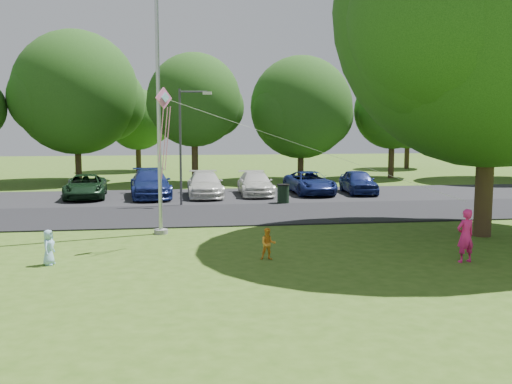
{
  "coord_description": "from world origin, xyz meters",
  "views": [
    {
      "loc": [
        -2.98,
        -15.83,
        3.97
      ],
      "look_at": [
        -0.12,
        4.0,
        1.6
      ],
      "focal_mm": 40.0,
      "sensor_mm": 36.0,
      "label": 1
    }
  ],
  "objects": [
    {
      "name": "street_lamp",
      "position": [
        -2.44,
        12.08,
        3.42
      ],
      "size": [
        1.6,
        0.35,
        5.69
      ],
      "rotation": [
        0.0,
        0.0,
        -0.12
      ],
      "color": "#3F3F44",
      "rests_on": "ground"
    },
    {
      "name": "park_road",
      "position": [
        0.0,
        9.0,
        0.03
      ],
      "size": [
        60.0,
        6.0,
        0.06
      ],
      "primitive_type": "cube",
      "color": "black",
      "rests_on": "ground"
    },
    {
      "name": "tree_row",
      "position": [
        1.59,
        24.23,
        5.71
      ],
      "size": [
        64.35,
        11.94,
        10.88
      ],
      "color": "#332316",
      "rests_on": "ground"
    },
    {
      "name": "parking_strip",
      "position": [
        0.0,
        15.5,
        0.03
      ],
      "size": [
        42.0,
        7.0,
        0.06
      ],
      "primitive_type": "cube",
      "color": "black",
      "rests_on": "ground"
    },
    {
      "name": "kite",
      "position": [
        -3.05,
        2.62,
        4.34
      ],
      "size": [
        8.86,
        3.66,
        3.38
      ],
      "rotation": [
        0.0,
        0.0,
        0.76
      ],
      "color": "pink",
      "rests_on": "ground"
    },
    {
      "name": "woman",
      "position": [
        5.33,
        -0.66,
        0.78
      ],
      "size": [
        0.63,
        0.48,
        1.56
      ],
      "primitive_type": "imported",
      "rotation": [
        0.0,
        0.0,
        3.34
      ],
      "color": "#F82182",
      "rests_on": "ground"
    },
    {
      "name": "ground",
      "position": [
        0.0,
        0.0,
        0.0
      ],
      "size": [
        120.0,
        120.0,
        0.0
      ],
      "primitive_type": "plane",
      "color": "#345717",
      "rests_on": "ground"
    },
    {
      "name": "parked_cars",
      "position": [
        -0.57,
        15.41,
        0.73
      ],
      "size": [
        17.26,
        5.29,
        1.49
      ],
      "color": "black",
      "rests_on": "ground"
    },
    {
      "name": "big_tree",
      "position": [
        7.85,
        2.86,
        7.6
      ],
      "size": [
        11.47,
        10.92,
        13.38
      ],
      "rotation": [
        0.0,
        0.0,
        0.11
      ],
      "color": "#332316",
      "rests_on": "ground"
    },
    {
      "name": "flagpole",
      "position": [
        -3.5,
        5.0,
        4.17
      ],
      "size": [
        0.5,
        0.5,
        10.0
      ],
      "color": "#B7BABF",
      "rests_on": "ground"
    },
    {
      "name": "child_blue",
      "position": [
        -6.55,
        0.72,
        0.51
      ],
      "size": [
        0.42,
        0.55,
        1.02
      ],
      "primitive_type": "imported",
      "rotation": [
        0.0,
        0.0,
        1.36
      ],
      "color": "#97C8E8",
      "rests_on": "ground"
    },
    {
      "name": "child_yellow",
      "position": [
        -0.27,
        0.45,
        0.47
      ],
      "size": [
        0.48,
        0.38,
        0.95
      ],
      "primitive_type": "imported",
      "rotation": [
        0.0,
        0.0,
        -0.04
      ],
      "color": "orange",
      "rests_on": "ground"
    },
    {
      "name": "trash_can",
      "position": [
        2.43,
        12.12,
        0.51
      ],
      "size": [
        0.63,
        0.63,
        1.0
      ],
      "rotation": [
        0.0,
        0.0,
        -0.13
      ],
      "color": "black",
      "rests_on": "ground"
    },
    {
      "name": "horizon_trees",
      "position": [
        4.06,
        33.88,
        4.3
      ],
      "size": [
        77.46,
        7.2,
        7.02
      ],
      "color": "#332316",
      "rests_on": "ground"
    }
  ]
}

